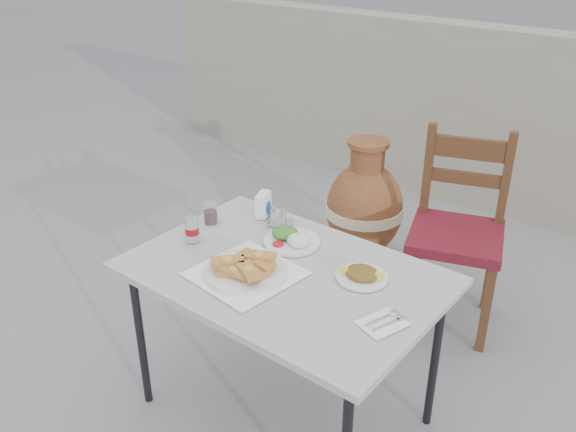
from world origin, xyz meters
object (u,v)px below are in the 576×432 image
Objects in this scene: cafe_table at (284,281)px; salad_chopped_plate at (362,274)px; salad_rice_plate at (291,238)px; chair at (457,230)px; terracotta_urn at (364,210)px; napkin_holder at (263,205)px; cola_glass at (211,214)px; pide_plate at (245,266)px; soda_can at (192,230)px; condiment_caddy at (280,219)px.

salad_chopped_plate is at bearing 25.72° from cafe_table.
chair is at bearing 67.71° from salad_rice_plate.
terracotta_urn is at bearing 146.49° from chair.
cola_glass is at bearing -146.33° from napkin_holder.
cola_glass is (-0.38, 0.22, 0.01)m from pide_plate.
terracotta_urn is at bearing 87.01° from soda_can.
cafe_table is 9.95× the size of condiment_caddy.
pide_plate reaches higher than cafe_table.
napkin_holder reaches higher than cafe_table.
soda_can reaches higher than condiment_caddy.
soda_can is 0.95× the size of napkin_holder.
pide_plate is at bearing -78.56° from terracotta_urn.
condiment_caddy is 0.15× the size of terracotta_urn.
chair is (0.67, 1.07, -0.24)m from soda_can.
cola_glass is (-0.47, 0.11, 0.09)m from cafe_table.
cola_glass reaches higher than terracotta_urn.
salad_rice_plate is 0.36m from salad_chopped_plate.
salad_chopped_plate reaches higher than cafe_table.
pide_plate reaches higher than condiment_caddy.
condiment_caddy is (-0.13, 0.10, 0.00)m from salad_rice_plate.
cola_glass is (-0.37, -0.06, 0.02)m from salad_rice_plate.
soda_can is at bearing -71.73° from cola_glass.
cola_glass is (-0.73, -0.01, 0.02)m from salad_chopped_plate.
soda_can is (-0.67, -0.17, 0.03)m from salad_chopped_plate.
salad_rice_plate is 2.56× the size of cola_glass.
salad_rice_plate is 2.26× the size of soda_can.
soda_can is 0.10× the size of chair.
cafe_table is at bearing -60.48° from salad_rice_plate.
cola_glass reaches higher than salad_chopped_plate.
salad_chopped_plate is (0.25, 0.12, 0.06)m from cafe_table.
napkin_holder is at bearing -146.51° from chair.
chair is at bearing 57.98° from soda_can.
salad_chopped_plate is at bearing -35.30° from napkin_holder.
pide_plate is 0.50× the size of terracotta_urn.
chair is at bearing -15.66° from terracotta_urn.
pide_plate is 0.47m from napkin_holder.
condiment_caddy is at bearing -140.52° from chair.
napkin_holder is (-0.24, 0.12, 0.03)m from salad_rice_plate.
pide_plate is at bearing -146.56° from salad_chopped_plate.
soda_can reaches higher than pide_plate.
terracotta_urn is at bearing 106.58° from cafe_table.
pide_plate is at bearing -130.97° from cafe_table.
salad_rice_plate is 0.39m from soda_can.
condiment_caddy is at bearing 162.80° from salad_chopped_plate.
salad_chopped_plate is (0.35, -0.05, -0.00)m from salad_rice_plate.
salad_chopped_plate is 1.28m from terracotta_urn.
terracotta_urn reaches higher than condiment_caddy.
cafe_table is 0.37m from condiment_caddy.
chair is at bearing 73.16° from pide_plate.
salad_rice_plate is at bearing 34.57° from soda_can.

